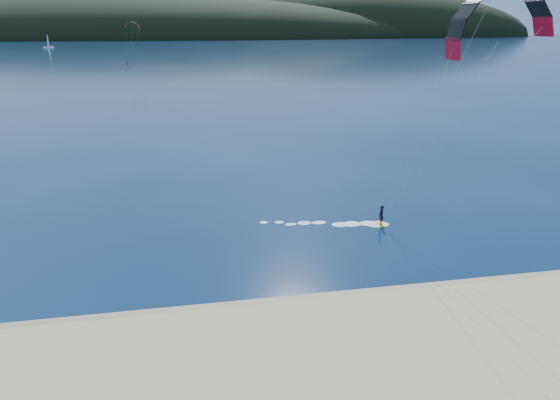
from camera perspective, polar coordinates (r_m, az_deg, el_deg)
The scene contains 6 objects.
ground at distance 25.85m, azimuth -7.17°, elevation -18.84°, with size 1800.00×1800.00×0.00m, color #071D35.
wet_sand at distance 29.47m, azimuth -7.72°, elevation -13.33°, with size 220.00×2.50×0.10m.
headland at distance 765.66m, azimuth -10.67°, elevation 18.38°, with size 1200.00×310.00×140.00m.
kitesurfer_near at distance 37.30m, azimuth 23.58°, elevation 15.83°, with size 19.71×8.03×17.71m.
kitesurfer_far at distance 221.90m, azimuth -17.09°, elevation 18.68°, with size 7.71×7.83×17.31m.
sailboat at distance 436.44m, azimuth -25.72°, elevation 16.03°, with size 7.59×4.87×10.76m.
Camera 1 is at (-0.53, -20.20, 16.11)m, focal length 30.89 mm.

